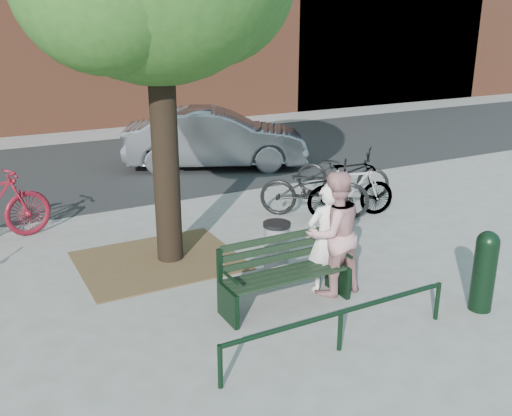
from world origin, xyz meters
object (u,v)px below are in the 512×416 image
litter_bin (277,249)px  bicycle_c (314,189)px  bollard (485,268)px  person_right (333,234)px  park_bench (283,271)px  parked_car (215,138)px  person_left (326,238)px

litter_bin → bicycle_c: bearing=44.9°
bollard → bicycle_c: bicycle_c is taller
person_right → litter_bin: size_ratio=2.08×
park_bench → parked_car: size_ratio=0.38×
park_bench → litter_bin: (0.37, 0.80, -0.06)m
bollard → bicycle_c: (0.14, 4.12, -0.04)m
person_right → parked_car: size_ratio=0.38×
person_left → bicycle_c: 3.14m
bollard → parked_car: bearing=89.5°
park_bench → person_right: person_right is taller
person_right → person_left: bearing=-61.9°
person_left → bicycle_c: bearing=-115.1°
person_left → litter_bin: person_left is taller
litter_bin → parked_car: 6.64m
person_right → bicycle_c: (1.56, 2.78, -0.32)m
person_right → litter_bin: person_right is taller
person_right → bollard: (1.42, -1.34, -0.28)m
parked_car → bollard: bearing=-155.8°
person_left → bollard: size_ratio=1.42×
person_left → bicycle_c: (1.61, 2.69, -0.23)m
park_bench → person_left: 0.79m
bollard → parked_car: 8.52m
park_bench → person_right: size_ratio=1.01×
bicycle_c → person_left: bearing=-172.9°
park_bench → parked_car: bearing=72.4°
bollard → litter_bin: bollard is taller
bollard → park_bench: bearing=148.3°
bollard → parked_car: (0.08, 8.51, 0.16)m
person_left → bicycle_c: size_ratio=0.74×
park_bench → litter_bin: bearing=65.1°
parked_car → person_left: bearing=-167.6°
person_left → parked_car: 7.25m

